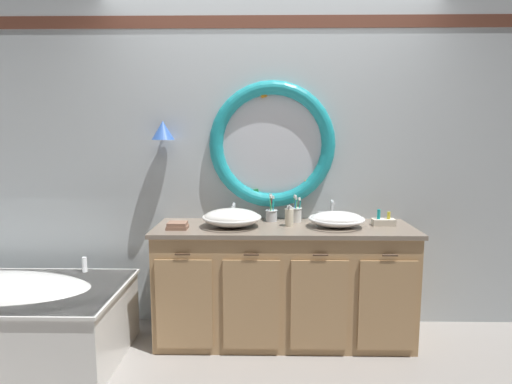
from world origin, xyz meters
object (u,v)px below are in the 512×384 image
Objects in this scene: sink_basin_left at (232,218)px; toothbrush_holder_right at (296,214)px; sink_basin_right at (337,219)px; folded_hand_towel at (178,226)px; soap_dispenser at (289,217)px; toiletry_basket at (383,221)px; toothbrush_holder_left at (271,215)px.

sink_basin_left is 0.50m from toothbrush_holder_right.
folded_hand_towel is (-1.12, -0.07, -0.03)m from sink_basin_right.
soap_dispenser is 0.69m from toiletry_basket.
sink_basin_left is 0.38m from folded_hand_towel.
sink_basin_left is at bearing -175.84° from soap_dispenser.
sink_basin_left is 0.74m from sink_basin_right.
sink_basin_left is 0.35m from toothbrush_holder_left.
toothbrush_holder_left is 1.34× the size of soap_dispenser.
soap_dispenser reaches higher than folded_hand_towel.
toiletry_basket is at bearing 10.60° from sink_basin_right.
toothbrush_holder_left reaches higher than soap_dispenser.
sink_basin_left is 1.07× the size of sink_basin_right.
soap_dispenser reaches higher than sink_basin_right.
soap_dispenser is (-0.06, -0.15, 0.01)m from toothbrush_holder_right.
toothbrush_holder_left is at bearing 174.02° from toothbrush_holder_right.
sink_basin_left is at bearing -176.58° from toiletry_basket.
toothbrush_holder_left is at bearing 22.17° from folded_hand_towel.
toiletry_basket is (0.62, -0.11, -0.03)m from toothbrush_holder_right.
sink_basin_left is at bearing 11.16° from folded_hand_towel.
toiletry_basket is at bearing 2.98° from soap_dispenser.
toothbrush_holder_right reaches higher than toiletry_basket.
sink_basin_left reaches higher than folded_hand_towel.
toiletry_basket reaches higher than folded_hand_towel.
soap_dispenser reaches higher than toiletry_basket.
toothbrush_holder_right reaches higher than sink_basin_right.
sink_basin_left reaches higher than sink_basin_right.
toothbrush_holder_right is 0.63m from toiletry_basket.
toiletry_basket reaches higher than sink_basin_right.
folded_hand_towel is 1.48m from toiletry_basket.
sink_basin_right is at bearing -32.76° from toothbrush_holder_right.
toothbrush_holder_right is (0.47, 0.18, -0.00)m from sink_basin_left.
sink_basin_left is at bearing 180.00° from sink_basin_right.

